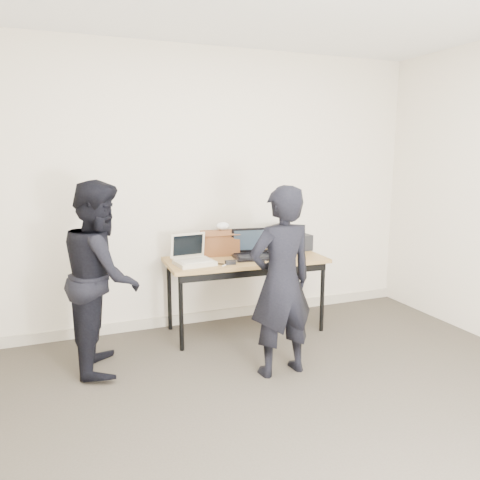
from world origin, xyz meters
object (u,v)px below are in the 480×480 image
laptop_center (251,251)px  leather_satchel (220,242)px  laptop_beige (193,258)px  laptop_right (280,246)px  person_typist (281,282)px  equipment_box (295,242)px  person_observer (102,276)px  desk (246,264)px

laptop_center → leather_satchel: bearing=149.5°
laptop_beige → laptop_right: size_ratio=0.72×
laptop_center → laptop_right: 0.39m
laptop_beige → person_typist: 1.00m
equipment_box → person_observer: (-1.97, -0.48, -0.05)m
laptop_center → person_typist: person_typist is taller
laptop_beige → laptop_center: (0.60, 0.06, 0.01)m
laptop_right → equipment_box: size_ratio=1.82×
laptop_right → desk: bearing=163.7°
laptop_center → desk: bearing=-147.8°
desk → laptop_beige: size_ratio=4.19×
laptop_beige → equipment_box: (1.16, 0.22, 0.03)m
person_typist → person_observer: 1.41m
person_typist → person_observer: person_observer is taller
laptop_right → leather_satchel: bearing=137.3°
laptop_center → person_observer: person_observer is taller
person_observer → desk: bearing=-70.1°
person_observer → laptop_right: bearing=-68.0°
desk → person_typist: person_typist is taller
laptop_center → equipment_box: laptop_center is taller
desk → person_typist: (-0.08, -0.92, 0.08)m
desk → person_observer: bearing=-165.6°
desk → leather_satchel: (-0.18, 0.23, 0.19)m
leather_satchel → equipment_box: 0.81m
equipment_box → desk: bearing=-163.1°
laptop_center → person_observer: bearing=-159.1°
desk → laptop_right: laptop_right is taller
leather_satchel → equipment_box: bearing=3.0°
leather_satchel → laptop_beige: bearing=-138.2°
person_typist → laptop_right: bearing=-120.1°
equipment_box → person_typist: person_typist is taller
desk → equipment_box: size_ratio=5.47×
laptop_right → person_typist: 1.20m
desk → equipment_box: bearing=19.0°
laptop_center → person_observer: size_ratio=0.26×
leather_satchel → person_observer: bearing=-150.4°
laptop_right → person_observer: 1.84m
laptop_beige → leather_satchel: bearing=29.9°
equipment_box → laptop_right: bearing=-171.8°
person_typist → desk: bearing=-99.6°
desk → person_observer: (-1.34, -0.29, 0.09)m
equipment_box → laptop_beige: bearing=-169.2°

